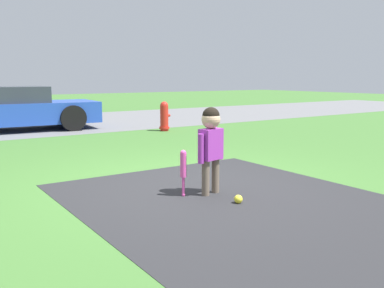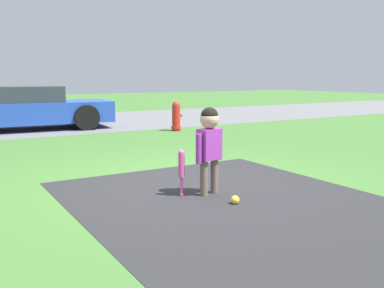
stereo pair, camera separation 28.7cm
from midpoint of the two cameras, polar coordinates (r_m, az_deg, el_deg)
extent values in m
plane|color=#3D6B2D|center=(5.74, 0.42, -5.30)|extent=(60.00, 60.00, 0.00)
cube|color=#262628|center=(3.95, 20.57, -12.55)|extent=(3.36, 7.00, 0.01)
cube|color=slate|center=(13.65, -18.67, 2.56)|extent=(40.00, 6.00, 0.01)
cylinder|color=#6B5B4C|center=(5.11, 3.20, -4.60)|extent=(0.09, 0.09, 0.43)
cylinder|color=#6B5B4C|center=(5.25, 4.56, -4.26)|extent=(0.09, 0.09, 0.43)
cube|color=purple|center=(5.10, 3.94, -0.04)|extent=(0.32, 0.22, 0.37)
cylinder|color=purple|center=(4.97, 2.56, -0.65)|extent=(0.07, 0.07, 0.35)
cylinder|color=purple|center=(5.24, 5.24, -0.19)|extent=(0.07, 0.07, 0.35)
sphere|color=#D8AD8C|center=(5.06, 3.97, 3.30)|extent=(0.23, 0.23, 0.23)
sphere|color=black|center=(5.06, 3.98, 3.75)|extent=(0.21, 0.21, 0.21)
sphere|color=#E54CA5|center=(5.13, 0.20, -6.78)|extent=(0.04, 0.04, 0.04)
cylinder|color=#E54CA5|center=(5.11, 0.20, -5.71)|extent=(0.03, 0.03, 0.24)
cylinder|color=#E54CA5|center=(5.05, 0.20, -2.81)|extent=(0.07, 0.07, 0.29)
sphere|color=#E54CA5|center=(5.02, 0.20, -1.19)|extent=(0.07, 0.07, 0.07)
sphere|color=yellow|center=(4.86, 7.46, -7.41)|extent=(0.10, 0.10, 0.10)
cylinder|color=red|center=(11.28, -1.40, 3.48)|extent=(0.22, 0.22, 0.67)
sphere|color=red|center=(11.25, -1.41, 5.18)|extent=(0.20, 0.20, 0.20)
cylinder|color=red|center=(11.30, -1.39, 2.19)|extent=(0.27, 0.27, 0.05)
cylinder|color=red|center=(11.33, -0.88, 3.85)|extent=(0.10, 0.08, 0.08)
cube|color=#2347AD|center=(12.27, -20.02, 3.99)|extent=(4.26, 1.97, 0.56)
cube|color=#2D333D|center=(12.21, -21.11, 6.21)|extent=(2.09, 1.61, 0.42)
cylinder|color=black|center=(13.32, -14.95, 4.03)|extent=(0.69, 0.23, 0.68)
cylinder|color=black|center=(11.68, -13.18, 3.45)|extent=(0.69, 0.23, 0.68)
camera|label=1|loc=(0.14, -88.49, 0.24)|focal=40.00mm
camera|label=2|loc=(0.14, 91.51, -0.24)|focal=40.00mm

